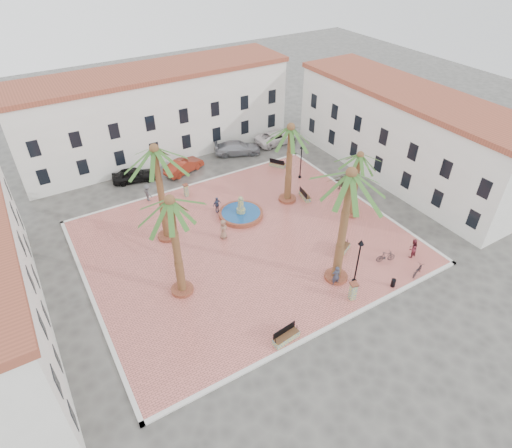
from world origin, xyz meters
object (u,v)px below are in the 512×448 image
object	(u,v)px
bench_se	(343,249)
car_white	(277,137)
cyclist_a	(336,276)
bench_e	(305,196)
pedestrian_east	(341,183)
car_red	(184,166)
lamppost_s	(359,254)
pedestrian_fountain_b	(217,205)
bollard_e	(350,205)
palm_nw	(156,159)
palm_sw	(171,212)
cyclist_b	(413,248)
bench_s	(286,337)
bollard_n	(186,190)
palm_ne	(290,137)
car_silver	(237,148)
fountain	(241,213)
palm_s	(350,186)
palm_e	(359,163)
pedestrian_north	(148,193)
car_black	(134,175)
bollard_se	(353,291)
lamppost_e	(301,156)
bicycle_a	(418,270)
litter_bin	(393,283)
bench_ne	(277,164)
pedestrian_fountain_a	(223,229)

from	to	relation	value
bench_se	car_white	world-z (taller)	car_white
cyclist_a	bench_e	bearing A→B (deg)	-101.02
pedestrian_east	car_red	distance (m)	16.81
lamppost_s	pedestrian_fountain_b	world-z (taller)	lamppost_s
bollard_e	pedestrian_fountain_b	bearing A→B (deg)	149.39
palm_nw	bench_e	size ratio (longest dim) A/B	4.84
palm_sw	cyclist_b	xyz separation A→B (m)	(17.58, -6.02, -6.32)
bench_s	bollard_n	distance (m)	19.68
bollard_n	car_red	world-z (taller)	car_red
palm_ne	car_silver	world-z (taller)	palm_ne
fountain	bench_s	distance (m)	14.58
fountain	cyclist_a	size ratio (longest dim) A/B	2.27
lamppost_s	bollard_e	bearing A→B (deg)	51.40
palm_nw	palm_s	size ratio (longest dim) A/B	0.91
car_white	pedestrian_fountain_b	bearing A→B (deg)	124.86
fountain	palm_e	xyz separation A→B (m)	(8.93, -5.05, 5.11)
pedestrian_north	car_black	bearing A→B (deg)	-15.04
bollard_se	cyclist_a	distance (m)	1.77
lamppost_e	palm_s	bearing A→B (deg)	-115.34
fountain	bollard_se	bearing A→B (deg)	-82.23
bollard_e	bicycle_a	distance (m)	9.39
bench_e	bollard_n	bearing A→B (deg)	68.41
fountain	bench_e	xyz separation A→B (m)	(6.85, -0.63, -0.03)
car_black	bollard_se	bearing A→B (deg)	-149.87
pedestrian_north	palm_s	bearing A→B (deg)	-168.59
palm_sw	bench_s	distance (m)	11.12
bollard_n	pedestrian_fountain_b	xyz separation A→B (m)	(1.38, -4.02, 0.11)
lamppost_s	litter_bin	size ratio (longest dim) A/B	6.13
cyclist_a	car_white	xyz separation A→B (m)	(9.71, 22.83, -0.29)
fountain	bench_ne	xyz separation A→B (m)	(8.05, 6.09, -0.02)
bollard_e	car_red	world-z (taller)	bollard_e
palm_s	car_red	bearing A→B (deg)	98.89
bench_se	pedestrian_east	distance (m)	9.91
bench_s	palm_nw	bearing A→B (deg)	93.67
palm_s	palm_ne	distance (m)	11.49
cyclist_a	bench_s	bearing A→B (deg)	35.65
litter_bin	pedestrian_north	size ratio (longest dim) A/B	0.39
palm_s	fountain	bearing A→B (deg)	101.43
palm_nw	bench_s	xyz separation A→B (m)	(2.60, -14.40, -7.25)
palm_e	lamppost_s	xyz separation A→B (m)	(-5.80, -6.99, -2.62)
litter_bin	cyclist_a	world-z (taller)	cyclist_a
bollard_n	car_black	size ratio (longest dim) A/B	0.30
fountain	bicycle_a	bearing A→B (deg)	-60.44
car_black	bicycle_a	bearing A→B (deg)	-138.83
litter_bin	cyclist_b	world-z (taller)	cyclist_b
palm_ne	bicycle_a	distance (m)	15.50
bench_se	pedestrian_fountain_b	world-z (taller)	pedestrian_fountain_b
pedestrian_fountain_a	palm_e	bearing A→B (deg)	-45.04
car_silver	palm_nw	bearing A→B (deg)	152.02
bench_se	bollard_e	world-z (taller)	bollard_e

